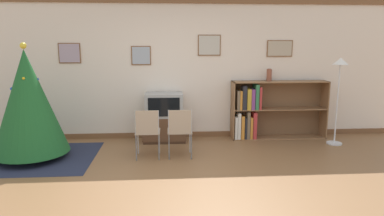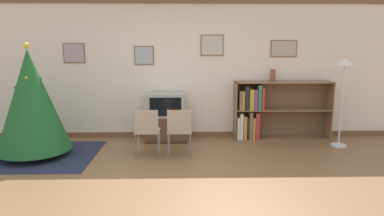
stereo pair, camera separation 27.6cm
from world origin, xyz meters
name	(u,v)px [view 1 (the left image)]	position (x,y,z in m)	size (l,w,h in m)	color
ground_plane	(182,185)	(0.00, 0.00, 0.00)	(24.00, 24.00, 0.00)	brown
wall_back	(176,70)	(0.00, 2.45, 1.35)	(8.92, 0.11, 2.70)	silver
area_rug	(33,158)	(-2.39, 1.26, 0.00)	(2.00, 1.68, 0.01)	#23283D
christmas_tree	(28,102)	(-2.39, 1.26, 0.94)	(1.17, 1.17, 1.86)	maroon
tv_console	(164,129)	(-0.25, 2.14, 0.24)	(0.83, 0.50, 0.48)	#412A1A
television	(164,105)	(-0.25, 2.14, 0.71)	(0.71, 0.48, 0.45)	#9E9E99
folding_chair_left	(147,130)	(-0.51, 1.12, 0.47)	(0.40, 0.40, 0.82)	tan
folding_chair_right	(180,130)	(0.02, 1.12, 0.47)	(0.40, 0.40, 0.82)	tan
bookshelf	(262,111)	(1.67, 2.22, 0.56)	(1.87, 0.36, 1.13)	olive
vase	(269,75)	(1.81, 2.27, 1.25)	(0.10, 0.10, 0.24)	brown
standing_lamp	(339,78)	(2.94, 1.70, 1.23)	(0.28, 0.28, 1.60)	silver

